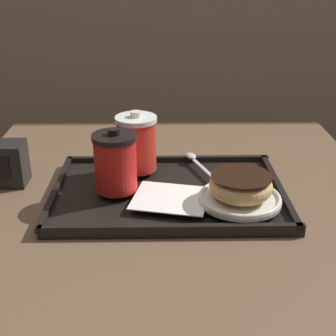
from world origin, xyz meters
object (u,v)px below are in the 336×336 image
Objects in this scene: donut_chocolate_glazed at (241,185)px; coffee_cup_rear at (137,143)px; spoon at (195,160)px; coffee_cup_front at (115,162)px.

coffee_cup_rear is at bearing 142.27° from donut_chocolate_glazed.
donut_chocolate_glazed is 0.82× the size of spoon.
coffee_cup_front is at bearing -110.75° from coffee_cup_rear.
spoon is (-0.07, 0.19, -0.03)m from donut_chocolate_glazed.
donut_chocolate_glazed is (0.24, -0.06, -0.02)m from coffee_cup_front.
coffee_cup_front reaches higher than donut_chocolate_glazed.
coffee_cup_front is 0.88× the size of spoon.
coffee_cup_front is 0.25m from donut_chocolate_glazed.
coffee_cup_rear is 1.10× the size of donut_chocolate_glazed.
spoon is at bearing 110.81° from donut_chocolate_glazed.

